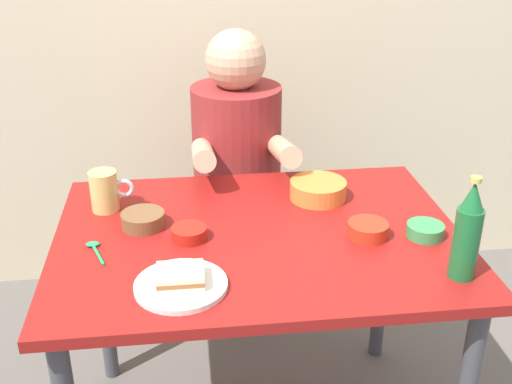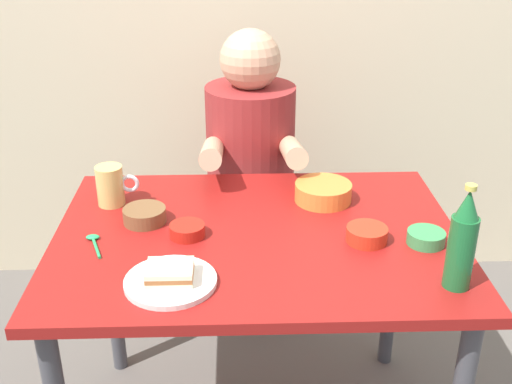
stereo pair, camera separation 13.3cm
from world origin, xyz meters
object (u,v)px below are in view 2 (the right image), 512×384
Objects in this scene: person_seated at (251,143)px; plate_orange at (171,281)px; dip_bowl_green at (426,237)px; stool at (251,242)px; beer_bottle at (462,242)px; sandwich at (170,273)px; dining_table at (257,262)px; beer_mug at (111,185)px.

person_seated is 0.89m from plate_orange.
person_seated is 0.82m from dip_bowl_green.
beer_bottle is (0.46, -0.90, 0.51)m from stool.
person_seated reaches higher than sandwich.
beer_mug reaches higher than dining_table.
plate_orange is 2.20× the size of dip_bowl_green.
dip_bowl_green reaches higher than stool.
dip_bowl_green is at bearing 94.61° from beer_bottle.
dining_table is at bearing -89.96° from stool.
beer_mug is 0.91m from dip_bowl_green.
sandwich is at bearing 177.52° from beer_bottle.
plate_orange is (-0.21, -0.87, 0.40)m from stool.
plate_orange is at bearing -103.85° from person_seated.
beer_bottle reaches higher than stool.
dining_table is 2.44× the size of stool.
person_seated is 6.54× the size of sandwich.
dining_table is 4.20× the size of beer_bottle.
beer_bottle is at bearing -2.48° from sandwich.
sandwich is at bearing -103.67° from stool.
dining_table is 0.63m from person_seated.
stool is 4.50× the size of dip_bowl_green.
beer_mug is (-0.21, 0.43, 0.05)m from plate_orange.
dip_bowl_green is (0.44, -0.70, 0.41)m from stool.
beer_mug is at bearing 163.04° from dip_bowl_green.
beer_bottle is at bearing -62.61° from person_seated.
sandwich is 0.42× the size of beer_bottle.
beer_bottle is (0.46, -0.89, 0.09)m from person_seated.
person_seated is at bearing 76.15° from sandwich.
dining_table is 0.49m from beer_mug.
dip_bowl_green is at bearing -16.96° from beer_mug.
person_seated reaches higher than beer_bottle.
person_seated is at bearing 117.39° from beer_bottle.
sandwich is 0.68m from dip_bowl_green.
stool is at bearing 117.10° from beer_bottle.
stool is at bearing 76.33° from sandwich.
stool is at bearing 46.05° from beer_mug.
plate_orange is 0.68m from dip_bowl_green.
person_seated reaches higher than plate_orange.
stool is 2.05× the size of plate_orange.
person_seated is at bearing -90.00° from stool.
beer_mug is at bearing 115.88° from plate_orange.
dip_bowl_green is (0.66, 0.17, 0.01)m from plate_orange.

